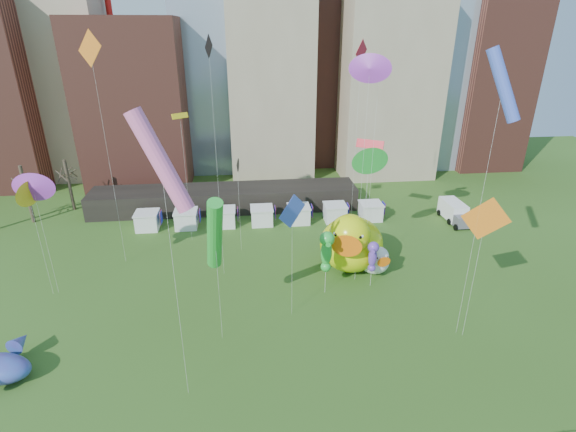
{
  "coord_description": "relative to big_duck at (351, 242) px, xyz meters",
  "views": [
    {
      "loc": [
        -1.3,
        -17.42,
        24.29
      ],
      "look_at": [
        1.78,
        10.74,
        12.0
      ],
      "focal_mm": 27.0,
      "sensor_mm": 36.0,
      "label": 1
    }
  ],
  "objects": [
    {
      "name": "big_duck",
      "position": [
        0.0,
        0.0,
        0.0
      ],
      "size": [
        9.21,
        10.28,
        7.19
      ],
      "rotation": [
        0.0,
        0.0,
        -0.36
      ],
      "color": "#D1E50B",
      "rests_on": "ground"
    },
    {
      "name": "kite_11",
      "position": [
        -13.57,
        -10.16,
        6.45
      ],
      "size": [
        1.99,
        4.23,
        13.23
      ],
      "color": "silver",
      "rests_on": "ground"
    },
    {
      "name": "kite_5",
      "position": [
        6.65,
        -11.72,
        17.46
      ],
      "size": [
        2.88,
        2.5,
        23.3
      ],
      "color": "silver",
      "rests_on": "ground"
    },
    {
      "name": "kite_8",
      "position": [
        3.53,
        7.35,
        8.69
      ],
      "size": [
        2.95,
        2.15,
        12.53
      ],
      "color": "silver",
      "rests_on": "ground"
    },
    {
      "name": "bare_trees",
      "position": [
        -40.09,
        17.51,
        0.71
      ],
      "size": [
        8.44,
        6.44,
        8.5
      ],
      "color": "#382B21",
      "rests_on": "ground"
    },
    {
      "name": "small_duck",
      "position": [
        2.41,
        -1.03,
        -1.7
      ],
      "size": [
        3.85,
        4.77,
        3.49
      ],
      "rotation": [
        0.0,
        0.0,
        0.15
      ],
      "color": "white",
      "rests_on": "ground"
    },
    {
      "name": "kite_3",
      "position": [
        1.65,
        1.04,
        8.63
      ],
      "size": [
        2.78,
        0.92,
        13.33
      ],
      "color": "silver",
      "rests_on": "ground"
    },
    {
      "name": "kite_1",
      "position": [
        -15.85,
        -16.08,
        14.05
      ],
      "size": [
        3.73,
        2.04,
        20.41
      ],
      "color": "silver",
      "rests_on": "ground"
    },
    {
      "name": "kite_6",
      "position": [
        -24.9,
        4.44,
        18.93
      ],
      "size": [
        2.75,
        2.04,
        24.3
      ],
      "color": "silver",
      "rests_on": "ground"
    },
    {
      "name": "kite_13",
      "position": [
        -7.26,
        -7.45,
        6.89
      ],
      "size": [
        2.44,
        1.73,
        11.78
      ],
      "color": "silver",
      "rests_on": "ground"
    },
    {
      "name": "skyline",
      "position": [
        -7.67,
        38.03,
        18.14
      ],
      "size": [
        101.0,
        23.0,
        68.0
      ],
      "color": "brown",
      "rests_on": "ground"
    },
    {
      "name": "seahorse_purple",
      "position": [
        1.32,
        -3.68,
        0.39
      ],
      "size": [
        1.43,
        1.62,
        5.08
      ],
      "rotation": [
        0.0,
        0.0,
        -0.34
      ],
      "color": "silver",
      "rests_on": "ground"
    },
    {
      "name": "seahorse_green",
      "position": [
        -3.56,
        -4.4,
        1.69
      ],
      "size": [
        1.56,
        1.9,
        6.78
      ],
      "rotation": [
        0.0,
        0.0,
        -0.09
      ],
      "color": "silver",
      "rests_on": "ground"
    },
    {
      "name": "kite_7",
      "position": [
        -30.1,
        -1.45,
        7.83
      ],
      "size": [
        2.68,
        0.65,
        12.47
      ],
      "color": "silver",
      "rests_on": "ground"
    },
    {
      "name": "kite_10",
      "position": [
        -11.79,
        5.64,
        7.19
      ],
      "size": [
        0.34,
        1.47,
        11.26
      ],
      "color": "silver",
      "rests_on": "ground"
    },
    {
      "name": "kite_9",
      "position": [
        1.52,
        -0.34,
        17.7
      ],
      "size": [
        1.97,
        0.5,
        21.71
      ],
      "color": "silver",
      "rests_on": "ground"
    },
    {
      "name": "pavilion",
      "position": [
        -13.92,
        18.97,
        -1.7
      ],
      "size": [
        38.0,
        6.0,
        3.2
      ],
      "primitive_type": "cube",
      "color": "black",
      "rests_on": "ground"
    },
    {
      "name": "box_truck",
      "position": [
        17.29,
        11.14,
        -1.97
      ],
      "size": [
        2.58,
        6.14,
        2.6
      ],
      "rotation": [
        0.0,
        0.0,
        0.01
      ],
      "color": "white",
      "rests_on": "ground"
    },
    {
      "name": "kite_4",
      "position": [
        -30.57,
        -1.59,
        7.35
      ],
      "size": [
        0.85,
        2.25,
        11.79
      ],
      "color": "silver",
      "rests_on": "ground"
    },
    {
      "name": "kite_12",
      "position": [
        -17.91,
        9.15,
        11.87
      ],
      "size": [
        1.75,
        1.41,
        15.68
      ],
      "color": "silver",
      "rests_on": "ground"
    },
    {
      "name": "kite_15",
      "position": [
        0.04,
        -2.25,
        17.8
      ],
      "size": [
        2.4,
        1.33,
        22.38
      ],
      "color": "silver",
      "rests_on": "ground"
    },
    {
      "name": "kite_0",
      "position": [
        1.96,
        7.82,
        18.12
      ],
      "size": [
        1.74,
        1.92,
        23.31
      ],
      "color": "silver",
      "rests_on": "ground"
    },
    {
      "name": "kite_2",
      "position": [
        -13.7,
        0.46,
        18.58
      ],
      "size": [
        0.81,
        1.91,
        23.89
      ],
      "color": "silver",
      "rests_on": "ground"
    },
    {
      "name": "vendor_tents",
      "position": [
        -8.9,
        12.97,
        -2.2
      ],
      "size": [
        33.24,
        2.8,
        2.4
      ],
      "color": "white",
      "rests_on": "ground"
    },
    {
      "name": "kite_14",
      "position": [
        7.03,
        -12.1,
        7.59
      ],
      "size": [
        2.6,
        2.64,
        12.81
      ],
      "color": "silver",
      "rests_on": "ground"
    }
  ]
}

